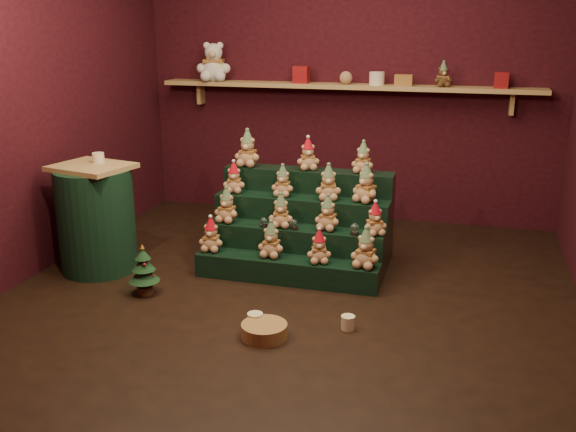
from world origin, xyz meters
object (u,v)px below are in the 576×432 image
(snow_globe_b, at_px, (294,225))
(wicker_basket, at_px, (264,331))
(white_bear, at_px, (214,57))
(mug_right, at_px, (348,322))
(riser_tier_front, at_px, (287,270))
(mug_left, at_px, (255,321))
(side_table, at_px, (96,219))
(mini_christmas_tree, at_px, (144,270))
(brown_bear, at_px, (443,74))
(snow_globe_c, at_px, (355,229))
(snow_globe_a, at_px, (264,222))

(snow_globe_b, relative_size, wicker_basket, 0.28)
(snow_globe_b, relative_size, white_bear, 0.17)
(snow_globe_b, xyz_separation_m, mug_right, (0.58, -0.81, -0.36))
(riser_tier_front, height_order, white_bear, white_bear)
(mug_left, height_order, wicker_basket, mug_left)
(white_bear, bearing_deg, side_table, -111.51)
(mini_christmas_tree, height_order, brown_bear, brown_bear)
(white_bear, bearing_deg, mug_right, -65.20)
(snow_globe_c, distance_m, brown_bear, 1.89)
(snow_globe_a, distance_m, brown_bear, 2.19)
(snow_globe_a, height_order, wicker_basket, snow_globe_a)
(snow_globe_a, bearing_deg, mug_right, -44.71)
(brown_bear, bearing_deg, mug_left, -131.81)
(snow_globe_b, height_order, mug_right, snow_globe_b)
(snow_globe_b, relative_size, snow_globe_c, 0.91)
(side_table, bearing_deg, snow_globe_a, 26.45)
(side_table, height_order, white_bear, white_bear)
(mug_right, bearing_deg, snow_globe_a, 135.29)
(mini_christmas_tree, distance_m, brown_bear, 3.14)
(snow_globe_c, xyz_separation_m, side_table, (-1.97, -0.32, 0.01))
(riser_tier_front, bearing_deg, mug_right, -47.78)
(mug_left, bearing_deg, wicker_basket, -48.04)
(white_bear, distance_m, brown_bear, 2.20)
(white_bear, bearing_deg, wicker_basket, -75.76)
(snow_globe_a, xyz_separation_m, snow_globe_c, (0.71, 0.00, 0.01))
(side_table, relative_size, white_bear, 1.80)
(white_bear, bearing_deg, snow_globe_b, -63.94)
(riser_tier_front, xyz_separation_m, snow_globe_b, (0.01, 0.16, 0.31))
(snow_globe_a, distance_m, mini_christmas_tree, 0.98)
(mini_christmas_tree, bearing_deg, snow_globe_c, 25.45)
(riser_tier_front, bearing_deg, mini_christmas_tree, -151.18)
(riser_tier_front, bearing_deg, snow_globe_c, 18.46)
(wicker_basket, distance_m, brown_bear, 3.05)
(side_table, bearing_deg, riser_tier_front, 18.35)
(side_table, xyz_separation_m, mini_christmas_tree, (0.57, -0.34, -0.23))
(mug_left, bearing_deg, snow_globe_b, 90.36)
(snow_globe_c, height_order, white_bear, white_bear)
(side_table, xyz_separation_m, white_bear, (0.27, 1.83, 1.14))
(side_table, relative_size, mini_christmas_tree, 2.23)
(wicker_basket, bearing_deg, snow_globe_b, 95.43)
(mug_right, height_order, brown_bear, brown_bear)
(riser_tier_front, xyz_separation_m, brown_bear, (0.98, 1.67, 1.34))
(snow_globe_a, xyz_separation_m, mini_christmas_tree, (-0.69, -0.66, -0.21))
(riser_tier_front, bearing_deg, brown_bear, 59.74)
(wicker_basket, bearing_deg, side_table, 155.02)
(mug_right, xyz_separation_m, white_bear, (-1.81, 2.33, 1.51))
(snow_globe_a, xyz_separation_m, wicker_basket, (0.34, -1.07, -0.35))
(mug_left, bearing_deg, brown_bear, 68.86)
(white_bear, bearing_deg, snow_globe_a, -69.91)
(snow_globe_b, bearing_deg, mini_christmas_tree, -144.47)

